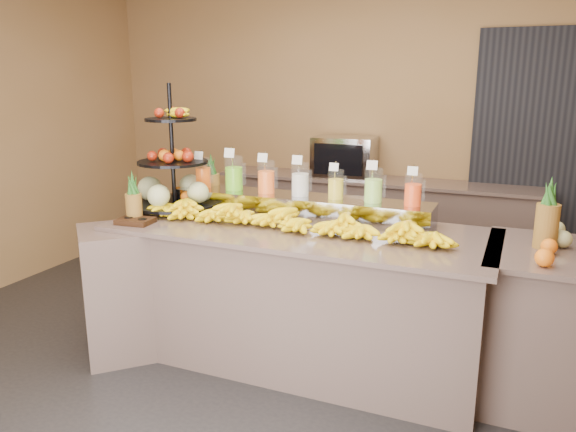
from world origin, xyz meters
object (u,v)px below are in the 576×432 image
Objects in this scene: pitcher_tray at (300,206)px; condiment_caddy at (136,221)px; banana_heap at (289,217)px; fruit_stand at (179,179)px; oven_warmer at (345,157)px.

condiment_caddy is at bearing -147.13° from pitcher_tray.
banana_heap is 2.39× the size of fruit_stand.
condiment_caddy is 0.39× the size of oven_warmer.
oven_warmer reaches higher than banana_heap.
oven_warmer is at bearing 96.87° from pitcher_tray.
fruit_stand is 4.00× the size of condiment_caddy.
pitcher_tray reaches higher than condiment_caddy.
fruit_stand is 1.97m from oven_warmer.
fruit_stand is at bearing -168.82° from pitcher_tray.
pitcher_tray is 0.91m from fruit_stand.
oven_warmer is (0.68, 1.84, -0.04)m from fruit_stand.
oven_warmer reaches higher than condiment_caddy.
condiment_caddy is (-0.06, -0.44, -0.21)m from fruit_stand.
banana_heap is at bearing -85.29° from oven_warmer.
banana_heap is at bearing 9.09° from fruit_stand.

